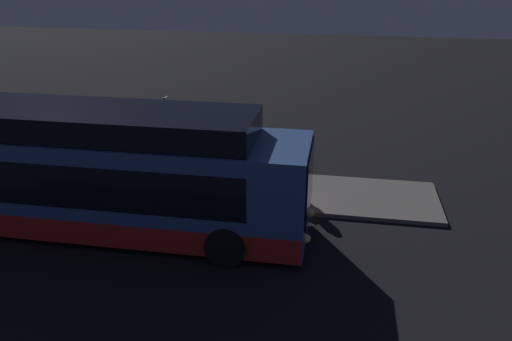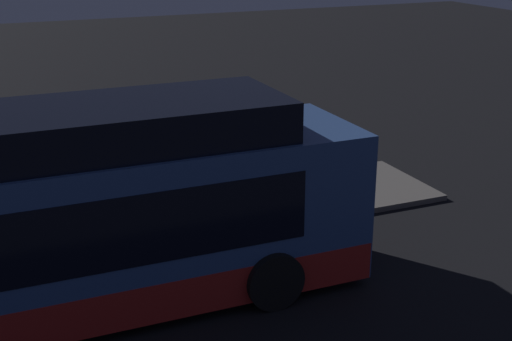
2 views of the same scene
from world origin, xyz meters
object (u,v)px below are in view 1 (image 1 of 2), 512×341
object	(u,v)px
bus_lead	(87,175)
passenger_with_bags	(172,166)
trash_bin	(277,174)
passenger_waiting	(297,168)
suitcase	(192,173)
passenger_boarding	(208,155)
sign_post	(165,124)

from	to	relation	value
bus_lead	passenger_with_bags	distance (m)	3.04
passenger_with_bags	trash_bin	xyz separation A→B (m)	(3.34, 1.17, -0.55)
passenger_waiting	suitcase	size ratio (longest dim) A/B	2.17
passenger_waiting	trash_bin	bearing A→B (deg)	-11.64
bus_lead	passenger_with_bags	xyz separation A→B (m)	(1.63, 2.49, -0.64)
bus_lead	trash_bin	distance (m)	6.28
passenger_boarding	suitcase	distance (m)	0.84
suitcase	passenger_with_bags	bearing A→B (deg)	-119.13
bus_lead	passenger_waiting	size ratio (longest dim) A/B	6.93
passenger_boarding	suitcase	size ratio (longest dim) A/B	2.03
sign_post	passenger_waiting	bearing A→B (deg)	-15.15
passenger_with_bags	passenger_waiting	bearing A→B (deg)	-10.63
suitcase	sign_post	size ratio (longest dim) A/B	0.31
passenger_boarding	trash_bin	bearing A→B (deg)	137.63
sign_post	bus_lead	bearing A→B (deg)	-102.43
passenger_waiting	sign_post	size ratio (longest dim) A/B	0.66
passenger_boarding	passenger_waiting	bearing A→B (deg)	121.91
passenger_boarding	sign_post	size ratio (longest dim) A/B	0.62
passenger_with_bags	trash_bin	bearing A→B (deg)	4.06
trash_bin	passenger_waiting	bearing A→B (deg)	-48.17
bus_lead	trash_bin	xyz separation A→B (m)	(4.97, 3.65, -1.19)
bus_lead	passenger_waiting	bearing A→B (deg)	26.19
passenger_boarding	passenger_with_bags	size ratio (longest dim) A/B	1.03
sign_post	passenger_boarding	bearing A→B (deg)	-18.57
passenger_waiting	passenger_boarding	bearing A→B (deg)	23.27
suitcase	passenger_waiting	bearing A→B (deg)	-7.11
passenger_with_bags	sign_post	size ratio (longest dim) A/B	0.61
sign_post	trash_bin	xyz separation A→B (m)	(4.06, -0.46, -1.44)
bus_lead	passenger_with_bags	world-z (taller)	bus_lead
passenger_with_bags	suitcase	xyz separation A→B (m)	(0.44, 0.78, -0.58)
sign_post	trash_bin	size ratio (longest dim) A/B	4.18
passenger_with_bags	sign_post	xyz separation A→B (m)	(-0.73, 1.63, 0.89)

